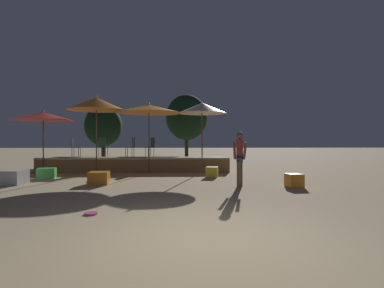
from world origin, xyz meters
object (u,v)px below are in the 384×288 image
frisbee_disc (91,213)px  cube_seat_1 (47,173)px  cube_seat_2 (14,177)px  bistro_chair_3 (151,145)px  cube_seat_3 (294,180)px  background_tree_1 (187,118)px  patio_umbrella_1 (96,104)px  bistro_chair_1 (102,145)px  bistro_chair_0 (74,145)px  cube_seat_0 (99,178)px  cube_seat_4 (212,172)px  bistro_chair_2 (132,145)px  patio_umbrella_3 (202,108)px  patio_umbrella_2 (149,109)px  patio_umbrella_0 (43,116)px  background_tree_0 (103,126)px  person_1 (240,157)px

frisbee_disc → cube_seat_1: bearing=120.6°
cube_seat_2 → bistro_chair_3: bearing=49.6°
cube_seat_3 → background_tree_1: 15.00m
patio_umbrella_1 → bistro_chair_1: (-0.03, 1.07, -1.79)m
bistro_chair_0 → cube_seat_0: bearing=-154.0°
cube_seat_0 → cube_seat_1: bearing=146.8°
cube_seat_0 → bistro_chair_1: bearing=103.3°
cube_seat_0 → bistro_chair_0: bearing=118.2°
cube_seat_4 → patio_umbrella_1: bearing=163.6°
background_tree_1 → cube_seat_1: bearing=-114.4°
cube_seat_4 → bistro_chair_2: 4.24m
patio_umbrella_1 → cube_seat_0: 4.33m
patio_umbrella_3 → cube_seat_1: size_ratio=4.24×
cube_seat_4 → background_tree_1: size_ratio=0.11×
patio_umbrella_2 → bistro_chair_0: (-3.63, 1.17, -1.58)m
bistro_chair_1 → background_tree_1: 10.33m
patio_umbrella_0 → bistro_chair_0: (0.93, 1.10, -1.25)m
patio_umbrella_3 → background_tree_0: (-6.02, 6.37, -0.48)m
cube_seat_0 → frisbee_disc: 4.21m
bistro_chair_3 → cube_seat_1: bearing=-83.9°
cube_seat_2 → bistro_chair_1: bistro_chair_1 is taller
person_1 → frisbee_disc: person_1 is taller
patio_umbrella_0 → frisbee_disc: patio_umbrella_0 is taller
frisbee_disc → background_tree_0: (-3.39, 13.96, 2.37)m
bistro_chair_1 → bistro_chair_0: bearing=3.0°
cube_seat_1 → person_1: size_ratio=0.45×
cube_seat_3 → frisbee_disc: (-5.14, -3.23, -0.18)m
patio_umbrella_1 → bistro_chair_3: patio_umbrella_1 is taller
bistro_chair_0 → bistro_chair_1: size_ratio=1.00×
patio_umbrella_3 → patio_umbrella_0: bearing=-178.3°
patio_umbrella_1 → cube_seat_0: bearing=-72.9°
cube_seat_2 → person_1: (7.19, -0.75, 0.68)m
bistro_chair_2 → patio_umbrella_1: bearing=-86.3°
cube_seat_3 → patio_umbrella_1: bearing=150.4°
cube_seat_0 → bistro_chair_3: (1.22, 4.67, 1.01)m
person_1 → background_tree_1: (-1.40, 14.22, 2.34)m
patio_umbrella_2 → background_tree_1: bearing=80.1°
cube_seat_2 → background_tree_1: background_tree_1 is taller
cube_seat_4 → bistro_chair_0: (-6.22, 2.66, 1.01)m
patio_umbrella_0 → frisbee_disc: (4.26, -7.39, -2.45)m
patio_umbrella_0 → patio_umbrella_1: size_ratio=0.81×
cube_seat_4 → bistro_chair_3: size_ratio=0.60×
cube_seat_0 → bistro_chair_0: size_ratio=0.72×
bistro_chair_2 → patio_umbrella_3: bearing=55.2°
background_tree_0 → frisbee_disc: bearing=-76.4°
patio_umbrella_3 → bistro_chair_0: (-5.96, 0.90, -1.66)m
cube_seat_2 → cube_seat_1: bearing=76.8°
bistro_chair_0 → frisbee_disc: bearing=-160.8°
person_1 → background_tree_1: bearing=33.8°
bistro_chair_0 → frisbee_disc: size_ratio=3.59×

